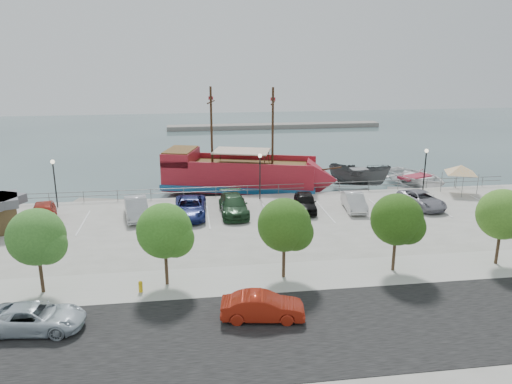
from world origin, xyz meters
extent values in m
plane|color=#344A4D|center=(0.00, 0.00, -1.00)|extent=(160.00, 160.00, 0.00)
cube|color=black|center=(0.00, -16.00, 0.01)|extent=(100.00, 8.00, 0.04)
cube|color=#A8A8A2|center=(0.00, -10.00, 0.01)|extent=(100.00, 4.00, 0.05)
cylinder|color=slate|center=(0.00, 7.80, 0.95)|extent=(50.00, 0.06, 0.06)
cylinder|color=slate|center=(0.00, 7.80, 0.55)|extent=(50.00, 0.06, 0.06)
cube|color=gray|center=(10.00, 55.00, -0.60)|extent=(40.00, 3.00, 0.80)
cube|color=maroon|center=(-1.26, 11.96, 0.81)|extent=(15.97, 8.90, 2.48)
cube|color=#175082|center=(-1.26, 11.96, 0.00)|extent=(16.33, 9.25, 0.57)
cone|color=maroon|center=(6.78, 9.58, 0.81)|extent=(4.22, 5.25, 4.57)
cube|color=maroon|center=(-7.20, 13.72, 2.72)|extent=(4.09, 5.38, 1.33)
cube|color=brown|center=(-7.20, 13.72, 3.43)|extent=(3.80, 4.96, 0.11)
cube|color=brown|center=(-0.80, 11.82, 2.10)|extent=(13.07, 7.54, 0.14)
cube|color=maroon|center=(-0.61, 14.15, 2.38)|extent=(14.68, 4.51, 0.67)
cube|color=maroon|center=(-1.91, 9.77, 2.38)|extent=(14.68, 4.51, 0.67)
cylinder|color=#382111|center=(1.94, 11.01, 5.96)|extent=(0.28, 0.28, 7.81)
cylinder|color=#382111|center=(-4.00, 12.77, 5.96)|extent=(0.28, 0.28, 7.81)
cylinder|color=#382111|center=(1.94, 11.01, 8.34)|extent=(0.94, 2.78, 0.13)
cylinder|color=#382111|center=(-4.00, 12.77, 8.34)|extent=(0.94, 2.78, 0.13)
cube|color=#C4AB90|center=(-1.08, 11.91, 3.48)|extent=(6.33, 5.04, 0.11)
cylinder|color=#382111|center=(7.42, 9.39, 1.95)|extent=(2.32, 0.82, 0.56)
imported|color=#47494A|center=(11.38, 11.82, 0.26)|extent=(6.88, 5.33, 2.52)
imported|color=white|center=(17.93, 12.07, -0.20)|extent=(7.94, 9.19, 1.60)
cube|color=gray|center=(-13.67, 9.20, -0.78)|extent=(8.06, 4.14, 0.44)
cube|color=gray|center=(9.06, 9.20, -0.81)|extent=(6.81, 3.46, 0.37)
cube|color=slate|center=(16.92, 9.20, -0.82)|extent=(6.42, 4.09, 0.36)
cylinder|color=slate|center=(17.84, 6.49, 0.99)|extent=(0.08, 0.08, 1.98)
cylinder|color=slate|center=(19.96, 7.46, 0.99)|extent=(0.08, 0.08, 1.98)
cylinder|color=slate|center=(18.80, 4.36, 0.99)|extent=(0.08, 0.08, 1.98)
cylinder|color=slate|center=(20.93, 5.33, 0.99)|extent=(0.08, 0.08, 1.98)
pyramid|color=silver|center=(19.38, 5.91, 2.74)|extent=(4.99, 4.99, 0.81)
imported|color=silver|center=(-14.30, -14.10, 0.67)|extent=(5.07, 2.76, 1.35)
imported|color=#9F2110|center=(-3.01, -14.66, 0.71)|extent=(4.45, 2.09, 1.41)
cylinder|color=gold|center=(-9.46, -10.80, 0.29)|extent=(0.23, 0.23, 0.58)
sphere|color=gold|center=(-9.46, -10.80, 0.60)|extent=(0.25, 0.25, 0.25)
cylinder|color=black|center=(-18.00, 6.50, 2.00)|extent=(0.12, 0.12, 4.00)
sphere|color=#FFF2CC|center=(-18.00, 6.50, 4.10)|extent=(0.36, 0.36, 0.36)
cylinder|color=black|center=(0.00, 6.50, 2.00)|extent=(0.12, 0.12, 4.00)
sphere|color=#FFF2CC|center=(0.00, 6.50, 4.10)|extent=(0.36, 0.36, 0.36)
cylinder|color=black|center=(16.00, 6.50, 2.00)|extent=(0.12, 0.12, 4.00)
sphere|color=#FFF2CC|center=(16.00, 6.50, 4.10)|extent=(0.36, 0.36, 0.36)
cylinder|color=#473321|center=(-15.00, -10.00, 1.10)|extent=(0.20, 0.20, 2.20)
sphere|color=#326423|center=(-15.00, -10.00, 3.40)|extent=(3.20, 3.20, 3.20)
sphere|color=#326423|center=(-14.40, -10.30, 3.00)|extent=(2.20, 2.20, 2.20)
cylinder|color=#473321|center=(-8.00, -10.00, 1.10)|extent=(0.20, 0.20, 2.20)
sphere|color=#30661C|center=(-8.00, -10.00, 3.40)|extent=(3.20, 3.20, 3.20)
sphere|color=#30661C|center=(-7.40, -10.30, 3.00)|extent=(2.20, 2.20, 2.20)
cylinder|color=#473321|center=(-1.00, -10.00, 1.10)|extent=(0.20, 0.20, 2.20)
sphere|color=#285014|center=(-1.00, -10.00, 3.40)|extent=(3.20, 3.20, 3.20)
sphere|color=#285014|center=(-0.40, -10.30, 3.00)|extent=(2.20, 2.20, 2.20)
cylinder|color=#473321|center=(6.00, -10.00, 1.10)|extent=(0.20, 0.20, 2.20)
sphere|color=#244811|center=(6.00, -10.00, 3.40)|extent=(3.20, 3.20, 3.20)
sphere|color=#244811|center=(6.60, -10.30, 3.00)|extent=(2.20, 2.20, 2.20)
cylinder|color=#473321|center=(13.00, -10.00, 1.10)|extent=(0.20, 0.20, 2.20)
sphere|color=#3C6C1F|center=(13.00, -10.00, 3.40)|extent=(3.20, 3.20, 3.20)
imported|color=#A4291B|center=(-18.11, 2.52, 0.80)|extent=(2.78, 4.97, 1.60)
imported|color=#B0B2B5|center=(-10.84, 2.66, 0.83)|extent=(2.53, 5.23, 1.65)
imported|color=navy|center=(-6.48, 2.38, 0.79)|extent=(2.92, 5.80, 1.57)
imported|color=#1A391F|center=(-2.84, 2.45, 0.80)|extent=(2.32, 5.53, 1.59)
imported|color=black|center=(3.33, 2.56, 0.77)|extent=(2.50, 4.77, 1.55)
imported|color=silver|center=(7.58, 2.20, 0.73)|extent=(2.03, 4.59, 1.46)
imported|color=gray|center=(13.70, 2.07, 0.70)|extent=(3.07, 5.36, 1.41)
camera|label=1|loc=(-6.55, -37.29, 13.43)|focal=35.00mm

